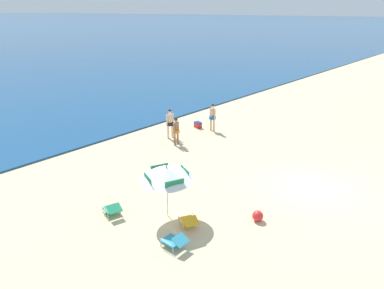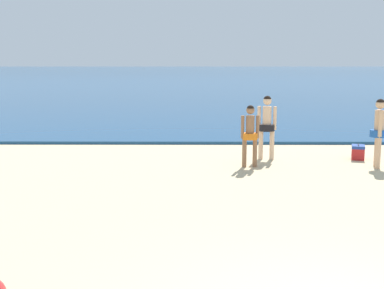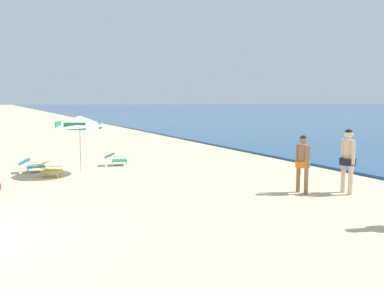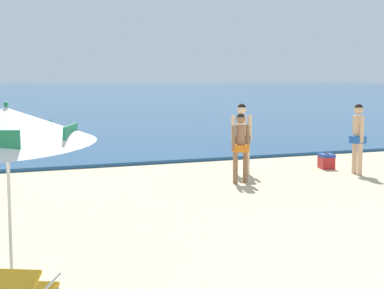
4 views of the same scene
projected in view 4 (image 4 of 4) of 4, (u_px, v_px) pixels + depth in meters
name	position (u px, v px, depth m)	size (l,w,h in m)	color
beach_umbrella_striped_main	(7.00, 127.00, 6.71)	(2.78, 2.77, 2.15)	silver
person_standing_near_shore	(358.00, 134.00, 14.78)	(0.44, 0.52, 1.78)	#D8A87F
person_standing_beside	(241.00, 143.00, 13.55)	(0.48, 0.40, 1.62)	#8C6042
person_wading_in	(242.00, 134.00, 14.75)	(0.53, 0.44, 1.79)	beige
cooler_box	(326.00, 161.00, 15.85)	(0.48, 0.57, 0.43)	red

